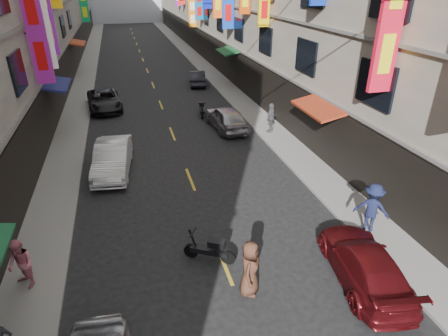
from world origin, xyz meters
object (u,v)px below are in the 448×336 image
pedestrian_lfar (21,265)px  pedestrian_rfar (271,118)px  car_right_mid (226,118)px  pedestrian_rnear (372,208)px  scooter_crossing (210,250)px  car_left_far (104,100)px  scooter_far_right (202,109)px  car_left_mid (113,158)px  pedestrian_crossing (250,268)px  car_right_near (364,264)px  car_right_far (197,78)px

pedestrian_lfar → pedestrian_rfar: 15.54m
car_right_mid → pedestrian_rnear: (2.23, -11.79, 0.35)m
pedestrian_lfar → pedestrian_rnear: 11.72m
scooter_crossing → pedestrian_lfar: (-5.70, 0.19, 0.51)m
car_left_far → pedestrian_rfar: size_ratio=2.66×
scooter_crossing → scooter_far_right: (2.86, 14.61, 0.00)m
car_left_mid → pedestrian_crossing: size_ratio=2.43×
scooter_crossing → car_right_near: bearing=-85.6°
scooter_far_right → scooter_crossing: bearing=88.4°
pedestrian_lfar → pedestrian_crossing: 6.77m
scooter_far_right → pedestrian_lfar: size_ratio=1.08×
car_right_mid → pedestrian_lfar: 14.96m
pedestrian_crossing → car_right_mid: bearing=16.7°
car_right_mid → car_right_far: bearing=-97.1°
car_right_near → pedestrian_lfar: 10.36m
car_right_mid → pedestrian_rfar: 2.85m
car_left_far → car_right_near: 21.50m
car_left_far → pedestrian_rfar: bearing=-43.5°
car_left_mid → car_right_far: car_left_mid is taller
car_left_far → pedestrian_rnear: pedestrian_rnear is taller
car_right_mid → pedestrian_crossing: size_ratio=2.34×
car_right_near → car_right_far: 24.99m
pedestrian_lfar → pedestrian_rfar: (11.87, 10.02, 0.06)m
car_left_far → pedestrian_lfar: bearing=-102.4°
car_left_mid → car_right_far: size_ratio=1.19×
car_left_far → pedestrian_rnear: 20.29m
scooter_crossing → pedestrian_rnear: 6.05m
car_right_far → pedestrian_lfar: size_ratio=2.25×
car_right_mid → car_left_far: bearing=-44.1°
car_right_near → scooter_crossing: bearing=-16.4°
car_left_far → pedestrian_crossing: pedestrian_crossing is taller
car_right_near → car_right_mid: 13.90m
pedestrian_rfar → car_left_mid: bearing=-25.8°
car_left_far → car_right_mid: bearing=-45.0°
car_left_far → pedestrian_lfar: (-2.09, -17.63, 0.29)m
car_right_near → pedestrian_rfar: 12.47m
scooter_far_right → pedestrian_rnear: pedestrian_rnear is taller
scooter_far_right → pedestrian_rfar: bearing=136.5°
car_left_mid → pedestrian_lfar: bearing=-103.3°
pedestrian_rnear → pedestrian_crossing: bearing=56.8°
scooter_crossing → car_right_far: size_ratio=0.43×
scooter_far_right → car_right_mid: 3.02m
car_right_near → car_right_mid: bearing=-78.1°
scooter_crossing → car_left_far: car_left_far is taller
car_right_mid → car_right_near: bearing=87.7°
scooter_crossing → pedestrian_rnear: bearing=-60.0°
car_left_far → car_right_far: car_left_far is taller
car_right_near → pedestrian_rnear: bearing=-118.3°
pedestrian_lfar → pedestrian_crossing: bearing=34.6°
car_right_near → pedestrian_rnear: pedestrian_rnear is taller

